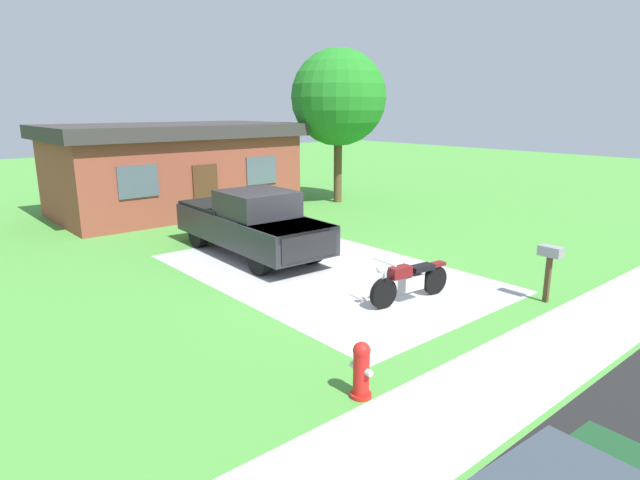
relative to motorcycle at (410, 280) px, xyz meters
The scene contains 9 objects.
ground_plane 2.82m from the motorcycle, 91.49° to the left, with size 80.00×80.00×0.00m, color #4C983B.
driveway_pad 2.82m from the motorcycle, 91.49° to the left, with size 5.57×8.74×0.01m, color #B8B8B8.
sidewalk_strip 3.25m from the motorcycle, 91.29° to the right, with size 36.00×1.80×0.01m, color beige.
motorcycle is the anchor object (origin of this frame).
pickup_truck 5.56m from the motorcycle, 95.63° to the left, with size 2.20×5.69×1.90m.
fire_hydrant 4.21m from the motorcycle, 149.36° to the right, with size 0.32×0.40×0.87m.
mailbox 3.03m from the motorcycle, 41.57° to the right, with size 0.26×0.48×1.26m.
shade_tree 13.22m from the motorcycle, 54.89° to the left, with size 4.11×4.11×6.60m.
neighbor_house 13.10m from the motorcycle, 86.59° to the left, with size 9.60×5.60×3.50m.
Camera 1 is at (-8.55, -9.86, 4.16)m, focal length 29.67 mm.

